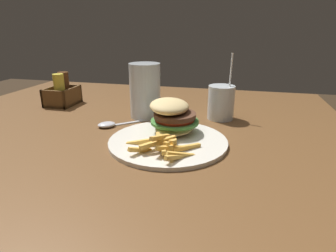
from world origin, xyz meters
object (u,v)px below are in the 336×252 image
meal_plate_near (170,128)px  juice_glass (221,104)px  beer_glass (145,93)px  condiment_caddy (62,93)px  spoon (109,124)px

meal_plate_near → juice_glass: size_ratio=1.46×
meal_plate_near → juice_glass: bearing=-28.6°
beer_glass → condiment_caddy: (0.07, 0.34, -0.04)m
beer_glass → condiment_caddy: beer_glass is taller
meal_plate_near → beer_glass: (0.17, 0.12, 0.05)m
spoon → meal_plate_near: bearing=123.1°
beer_glass → condiment_caddy: 0.35m
beer_glass → spoon: beer_glass is taller
spoon → beer_glass: bearing=-163.7°
beer_glass → spoon: bearing=147.6°
meal_plate_near → beer_glass: size_ratio=1.74×
beer_glass → meal_plate_near: bearing=-144.4°
meal_plate_near → beer_glass: 0.21m
condiment_caddy → juice_glass: bearing=-93.0°
meal_plate_near → condiment_caddy: 0.52m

